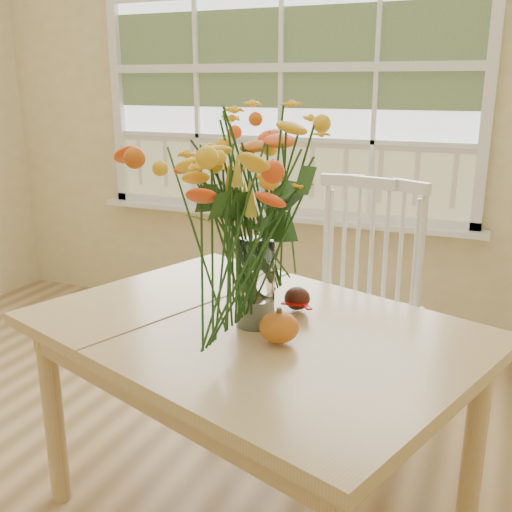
% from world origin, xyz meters
% --- Properties ---
extents(wall_back, '(4.00, 0.02, 2.70)m').
position_xyz_m(wall_back, '(0.00, 2.25, 1.35)').
color(wall_back, beige).
rests_on(wall_back, floor).
extents(window, '(2.42, 0.12, 1.74)m').
position_xyz_m(window, '(0.00, 2.21, 1.53)').
color(window, silver).
rests_on(window, wall_back).
extents(dining_table, '(1.61, 1.36, 0.73)m').
position_xyz_m(dining_table, '(0.57, 0.49, 0.64)').
color(dining_table, tan).
rests_on(dining_table, floor).
extents(windsor_chair, '(0.56, 0.55, 1.05)m').
position_xyz_m(windsor_chair, '(0.72, 1.31, 0.59)').
color(windsor_chair, white).
rests_on(windsor_chair, floor).
extents(flower_vase, '(0.57, 0.57, 0.68)m').
position_xyz_m(flower_vase, '(0.58, 0.49, 1.14)').
color(flower_vase, white).
rests_on(flower_vase, dining_table).
extents(pumpkin, '(0.12, 0.12, 0.09)m').
position_xyz_m(pumpkin, '(0.70, 0.39, 0.78)').
color(pumpkin, '#C65917').
rests_on(pumpkin, dining_table).
extents(turkey_figurine, '(0.11, 0.10, 0.12)m').
position_xyz_m(turkey_figurine, '(0.55, 0.55, 0.78)').
color(turkey_figurine, '#CCB78C').
rests_on(turkey_figurine, dining_table).
extents(dark_gourd, '(0.13, 0.11, 0.08)m').
position_xyz_m(dark_gourd, '(0.66, 0.66, 0.77)').
color(dark_gourd, '#38160F').
rests_on(dark_gourd, dining_table).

